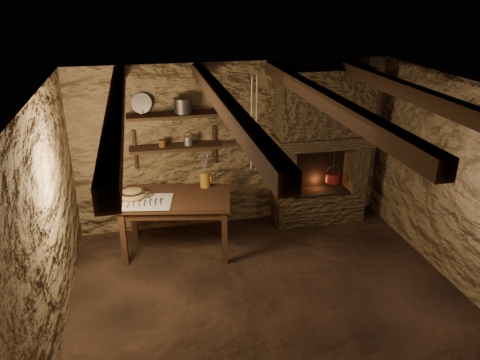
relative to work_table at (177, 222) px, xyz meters
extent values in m
plane|color=black|center=(0.93, -1.30, -0.44)|extent=(4.50, 4.50, 0.00)
cube|color=#483622|center=(0.93, 0.70, 0.76)|extent=(4.50, 0.04, 2.40)
cube|color=#483622|center=(0.93, -3.30, 0.76)|extent=(4.50, 0.04, 2.40)
cube|color=#483622|center=(-1.32, -1.30, 0.76)|extent=(0.04, 4.00, 2.40)
cube|color=#483622|center=(3.18, -1.30, 0.76)|extent=(0.04, 4.00, 2.40)
cube|color=black|center=(0.93, -1.30, 1.96)|extent=(4.50, 4.00, 0.04)
cube|color=black|center=(-0.57, -1.30, 1.87)|extent=(0.14, 3.95, 0.16)
cube|color=black|center=(0.43, -1.30, 1.87)|extent=(0.14, 3.95, 0.16)
cube|color=black|center=(1.43, -1.30, 1.87)|extent=(0.14, 3.95, 0.16)
cube|color=black|center=(2.43, -1.30, 1.87)|extent=(0.14, 3.95, 0.16)
cube|color=black|center=(0.08, 0.54, 0.86)|extent=(1.25, 0.30, 0.04)
cube|color=black|center=(0.08, 0.54, 1.31)|extent=(1.25, 0.30, 0.04)
cube|color=#322719|center=(2.18, 0.46, -0.21)|extent=(1.35, 0.45, 0.45)
cube|color=#322719|center=(1.62, 0.46, 0.39)|extent=(0.23, 0.45, 0.75)
cube|color=#322719|center=(2.74, 0.46, 0.39)|extent=(0.23, 0.45, 0.75)
cube|color=#322719|center=(2.18, 0.43, 0.84)|extent=(1.43, 0.51, 0.16)
cube|color=#322719|center=(2.18, 0.46, 1.39)|extent=(1.35, 0.45, 0.94)
cube|color=black|center=(2.18, 0.66, 0.39)|extent=(0.90, 0.06, 0.75)
cube|color=#382013|center=(0.00, 0.00, 0.34)|extent=(1.55, 1.07, 0.06)
cube|color=#382013|center=(0.00, 0.00, 0.25)|extent=(1.41, 0.93, 0.10)
cube|color=white|center=(-0.37, -0.11, 0.38)|extent=(0.69, 0.60, 0.01)
cylinder|color=#9D6D1E|center=(0.43, 0.22, 0.48)|extent=(0.16, 0.16, 0.21)
torus|color=#9D6D1E|center=(0.50, 0.22, 0.50)|extent=(0.02, 0.11, 0.11)
ellipsoid|color=olive|center=(-0.55, 0.08, 0.42)|extent=(0.39, 0.39, 0.13)
cylinder|color=#2C2927|center=(0.21, 0.54, 1.42)|extent=(0.26, 0.26, 0.18)
cylinder|color=#A6A6A0|center=(-0.33, 0.64, 1.47)|extent=(0.29, 0.19, 0.27)
cylinder|color=#4F220F|center=(-0.10, 0.54, 0.93)|extent=(0.10, 0.10, 0.10)
cylinder|color=maroon|center=(2.37, 0.42, 0.25)|extent=(0.24, 0.24, 0.14)
torus|color=#2C2927|center=(2.37, 0.42, 0.34)|extent=(0.22, 0.01, 0.22)
cylinder|color=#2C2927|center=(2.37, 0.42, 0.50)|extent=(0.01, 0.01, 0.44)
camera|label=1|loc=(-0.36, -5.58, 2.92)|focal=35.00mm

